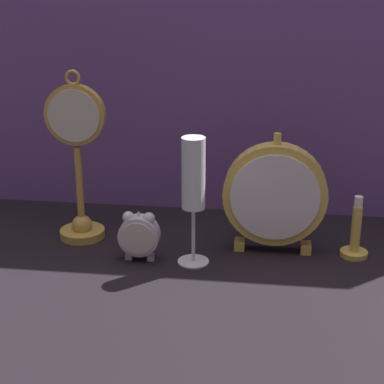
{
  "coord_description": "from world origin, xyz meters",
  "views": [
    {
      "loc": [
        0.14,
        -1.02,
        0.53
      ],
      "look_at": [
        0.0,
        0.08,
        0.13
      ],
      "focal_mm": 60.0,
      "sensor_mm": 36.0,
      "label": 1
    }
  ],
  "objects_px": {
    "mantel_clock_silver": "(275,195)",
    "champagne_flute": "(193,183)",
    "alarm_clock_twin_bell": "(139,234)",
    "pocket_watch_on_stand": "(78,164)",
    "brass_candlestick": "(355,238)"
  },
  "relations": [
    {
      "from": "pocket_watch_on_stand",
      "to": "champagne_flute",
      "type": "relative_size",
      "value": 1.41
    },
    {
      "from": "mantel_clock_silver",
      "to": "brass_candlestick",
      "type": "height_order",
      "value": "mantel_clock_silver"
    },
    {
      "from": "mantel_clock_silver",
      "to": "champagne_flute",
      "type": "bearing_deg",
      "value": -154.22
    },
    {
      "from": "pocket_watch_on_stand",
      "to": "alarm_clock_twin_bell",
      "type": "height_order",
      "value": "pocket_watch_on_stand"
    },
    {
      "from": "alarm_clock_twin_bell",
      "to": "champagne_flute",
      "type": "distance_m",
      "value": 0.14
    },
    {
      "from": "brass_candlestick",
      "to": "alarm_clock_twin_bell",
      "type": "bearing_deg",
      "value": -170.07
    },
    {
      "from": "alarm_clock_twin_bell",
      "to": "champagne_flute",
      "type": "relative_size",
      "value": 0.4
    },
    {
      "from": "alarm_clock_twin_bell",
      "to": "pocket_watch_on_stand",
      "type": "bearing_deg",
      "value": 146.72
    },
    {
      "from": "alarm_clock_twin_bell",
      "to": "champagne_flute",
      "type": "height_order",
      "value": "champagne_flute"
    },
    {
      "from": "alarm_clock_twin_bell",
      "to": "mantel_clock_silver",
      "type": "relative_size",
      "value": 0.41
    },
    {
      "from": "pocket_watch_on_stand",
      "to": "champagne_flute",
      "type": "height_order",
      "value": "pocket_watch_on_stand"
    },
    {
      "from": "alarm_clock_twin_bell",
      "to": "mantel_clock_silver",
      "type": "distance_m",
      "value": 0.26
    },
    {
      "from": "brass_candlestick",
      "to": "mantel_clock_silver",
      "type": "bearing_deg",
      "value": 178.79
    },
    {
      "from": "champagne_flute",
      "to": "brass_candlestick",
      "type": "bearing_deg",
      "value": 12.61
    },
    {
      "from": "pocket_watch_on_stand",
      "to": "mantel_clock_silver",
      "type": "relative_size",
      "value": 1.45
    }
  ]
}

